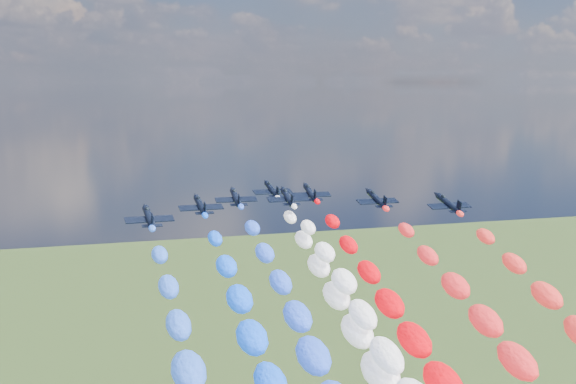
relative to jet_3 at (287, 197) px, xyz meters
name	(u,v)px	position (x,y,z in m)	size (l,w,h in m)	color
jet_0	(149,217)	(-30.31, -15.66, 0.00)	(8.60, 11.53, 2.54)	black
jet_1	(200,205)	(-19.23, -5.39, 0.00)	(8.60, 11.53, 2.54)	black
jet_2	(236,197)	(-10.44, 2.53, 0.00)	(8.60, 11.53, 2.54)	black
jet_3	(287,197)	(0.00, 0.00, 0.00)	(8.60, 11.53, 2.54)	black
jet_4	(272,190)	(-0.16, 11.62, 0.00)	(8.60, 11.53, 2.54)	black
jet_5	(310,193)	(6.52, 4.68, 0.00)	(8.60, 11.53, 2.54)	black
jet_6	(377,199)	(16.70, -7.88, 0.00)	(8.60, 11.53, 2.54)	black
jet_7	(448,204)	(27.88, -17.39, 0.00)	(8.60, 11.53, 2.54)	black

